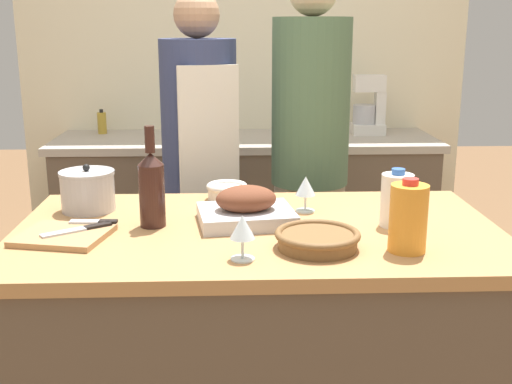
{
  "coord_description": "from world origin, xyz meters",
  "views": [
    {
      "loc": [
        -0.08,
        -1.89,
        1.49
      ],
      "look_at": [
        0.0,
        0.13,
        0.97
      ],
      "focal_mm": 45.0,
      "sensor_mm": 36.0,
      "label": 1
    }
  ],
  "objects_px": {
    "mixing_bowl": "(227,191)",
    "person_cook_aproned": "(200,166)",
    "cutting_board": "(63,236)",
    "person_cook_guest": "(310,153)",
    "roasting_pan": "(246,209)",
    "wine_bottle_green": "(152,187)",
    "wine_glass_right": "(242,229)",
    "stand_mixer": "(369,110)",
    "milk_jug": "(396,199)",
    "knife_paring": "(95,222)",
    "condiment_bottle_short": "(303,127)",
    "wicker_basket": "(317,239)",
    "condiment_bottle_tall": "(102,123)",
    "knife_chef": "(79,229)",
    "wine_glass_left": "(306,187)",
    "juice_jug": "(408,218)",
    "stock_pot": "(88,191)"
  },
  "relations": [
    {
      "from": "wine_bottle_green",
      "to": "wine_glass_left",
      "type": "relative_size",
      "value": 2.61
    },
    {
      "from": "milk_jug",
      "to": "person_cook_guest",
      "type": "height_order",
      "value": "person_cook_guest"
    },
    {
      "from": "cutting_board",
      "to": "mixing_bowl",
      "type": "height_order",
      "value": "mixing_bowl"
    },
    {
      "from": "mixing_bowl",
      "to": "wicker_basket",
      "type": "bearing_deg",
      "value": -64.43
    },
    {
      "from": "condiment_bottle_short",
      "to": "person_cook_guest",
      "type": "distance_m",
      "value": 0.63
    },
    {
      "from": "roasting_pan",
      "to": "wine_bottle_green",
      "type": "height_order",
      "value": "wine_bottle_green"
    },
    {
      "from": "wine_bottle_green",
      "to": "wine_glass_left",
      "type": "xyz_separation_m",
      "value": [
        0.49,
        0.14,
        -0.04
      ]
    },
    {
      "from": "milk_jug",
      "to": "wine_glass_left",
      "type": "xyz_separation_m",
      "value": [
        -0.26,
        0.17,
        -0.0
      ]
    },
    {
      "from": "stand_mixer",
      "to": "stock_pot",
      "type": "bearing_deg",
      "value": -130.78
    },
    {
      "from": "roasting_pan",
      "to": "wine_glass_right",
      "type": "relative_size",
      "value": 2.61
    },
    {
      "from": "person_cook_aproned",
      "to": "person_cook_guest",
      "type": "relative_size",
      "value": 0.94
    },
    {
      "from": "roasting_pan",
      "to": "condiment_bottle_tall",
      "type": "bearing_deg",
      "value": 114.54
    },
    {
      "from": "mixing_bowl",
      "to": "person_cook_aproned",
      "type": "relative_size",
      "value": 0.09
    },
    {
      "from": "juice_jug",
      "to": "person_cook_aproned",
      "type": "bearing_deg",
      "value": 120.53
    },
    {
      "from": "stock_pot",
      "to": "milk_jug",
      "type": "xyz_separation_m",
      "value": [
        0.99,
        -0.21,
        0.02
      ]
    },
    {
      "from": "cutting_board",
      "to": "knife_chef",
      "type": "bearing_deg",
      "value": 26.27
    },
    {
      "from": "milk_jug",
      "to": "condiment_bottle_tall",
      "type": "distance_m",
      "value": 2.13
    },
    {
      "from": "wicker_basket",
      "to": "person_cook_guest",
      "type": "distance_m",
      "value": 1.0
    },
    {
      "from": "wine_glass_right",
      "to": "condiment_bottle_tall",
      "type": "relative_size",
      "value": 0.9
    },
    {
      "from": "condiment_bottle_tall",
      "to": "knife_paring",
      "type": "bearing_deg",
      "value": -79.9
    },
    {
      "from": "stock_pot",
      "to": "wine_bottle_green",
      "type": "xyz_separation_m",
      "value": [
        0.24,
        -0.18,
        0.06
      ]
    },
    {
      "from": "milk_jug",
      "to": "stand_mixer",
      "type": "distance_m",
      "value": 1.68
    },
    {
      "from": "cutting_board",
      "to": "wine_glass_right",
      "type": "bearing_deg",
      "value": -20.39
    },
    {
      "from": "wine_bottle_green",
      "to": "stand_mixer",
      "type": "relative_size",
      "value": 0.95
    },
    {
      "from": "knife_chef",
      "to": "condiment_bottle_tall",
      "type": "distance_m",
      "value": 1.82
    },
    {
      "from": "milk_jug",
      "to": "cutting_board",
      "type": "bearing_deg",
      "value": -174.92
    },
    {
      "from": "wicker_basket",
      "to": "stock_pot",
      "type": "bearing_deg",
      "value": 150.39
    },
    {
      "from": "milk_jug",
      "to": "knife_paring",
      "type": "bearing_deg",
      "value": 179.62
    },
    {
      "from": "stand_mixer",
      "to": "person_cook_guest",
      "type": "bearing_deg",
      "value": -116.69
    },
    {
      "from": "juice_jug",
      "to": "wine_glass_left",
      "type": "distance_m",
      "value": 0.46
    },
    {
      "from": "condiment_bottle_short",
      "to": "person_cook_guest",
      "type": "height_order",
      "value": "person_cook_guest"
    },
    {
      "from": "roasting_pan",
      "to": "wine_bottle_green",
      "type": "relative_size",
      "value": 1.03
    },
    {
      "from": "roasting_pan",
      "to": "knife_paring",
      "type": "relative_size",
      "value": 2.2
    },
    {
      "from": "knife_paring",
      "to": "person_cook_aproned",
      "type": "height_order",
      "value": "person_cook_aproned"
    },
    {
      "from": "cutting_board",
      "to": "stock_pot",
      "type": "distance_m",
      "value": 0.3
    },
    {
      "from": "juice_jug",
      "to": "knife_paring",
      "type": "height_order",
      "value": "juice_jug"
    },
    {
      "from": "milk_jug",
      "to": "condiment_bottle_tall",
      "type": "relative_size",
      "value": 1.33
    },
    {
      "from": "mixing_bowl",
      "to": "condiment_bottle_short",
      "type": "bearing_deg",
      "value": 70.38
    },
    {
      "from": "mixing_bowl",
      "to": "person_cook_guest",
      "type": "height_order",
      "value": "person_cook_guest"
    },
    {
      "from": "mixing_bowl",
      "to": "person_cook_guest",
      "type": "bearing_deg",
      "value": 52.92
    },
    {
      "from": "knife_paring",
      "to": "wine_bottle_green",
      "type": "bearing_deg",
      "value": 5.63
    },
    {
      "from": "cutting_board",
      "to": "wine_bottle_green",
      "type": "distance_m",
      "value": 0.3
    },
    {
      "from": "cutting_board",
      "to": "condiment_bottle_tall",
      "type": "height_order",
      "value": "condiment_bottle_tall"
    },
    {
      "from": "wine_glass_right",
      "to": "stand_mixer",
      "type": "relative_size",
      "value": 0.37
    },
    {
      "from": "mixing_bowl",
      "to": "condiment_bottle_short",
      "type": "distance_m",
      "value": 1.16
    },
    {
      "from": "knife_chef",
      "to": "person_cook_aproned",
      "type": "relative_size",
      "value": 0.12
    },
    {
      "from": "wine_bottle_green",
      "to": "wine_glass_right",
      "type": "bearing_deg",
      "value": -48.33
    },
    {
      "from": "roasting_pan",
      "to": "wine_glass_right",
      "type": "height_order",
      "value": "wine_glass_right"
    },
    {
      "from": "knife_chef",
      "to": "person_cook_aproned",
      "type": "bearing_deg",
      "value": 70.19
    },
    {
      "from": "wine_glass_left",
      "to": "knife_paring",
      "type": "distance_m",
      "value": 0.69
    }
  ]
}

